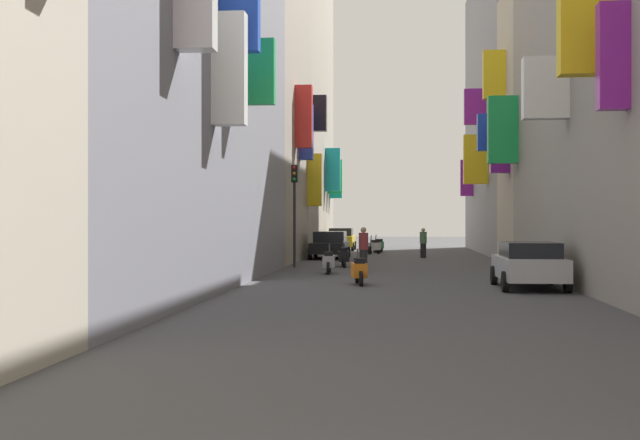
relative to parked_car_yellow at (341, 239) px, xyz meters
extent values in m
plane|color=#424244|center=(3.90, -22.59, -0.79)|extent=(140.00, 140.00, 0.00)
cube|color=white|center=(-0.66, -34.71, 5.27)|extent=(0.89, 0.53, 2.98)
cube|color=green|center=(-0.48, -31.96, 5.67)|extent=(1.25, 0.37, 1.95)
cube|color=blue|center=(-0.55, -33.83, 7.17)|extent=(1.09, 0.47, 2.54)
cube|color=#9E9384|center=(-4.10, -14.75, 9.09)|extent=(6.00, 11.32, 19.76)
cube|color=black|center=(-0.49, -13.36, 6.79)|extent=(1.23, 0.61, 1.84)
cube|color=blue|center=(-0.76, -14.91, 5.66)|extent=(0.69, 0.62, 2.78)
cube|color=red|center=(-0.69, -16.62, 6.22)|extent=(0.82, 0.61, 2.99)
cube|color=yellow|center=(-0.71, -10.94, 3.46)|extent=(0.77, 0.57, 2.86)
cube|color=#9E9384|center=(-4.10, -0.84, 10.00)|extent=(6.00, 16.50, 21.57)
cube|color=#19B2BF|center=(-0.66, 4.30, 4.19)|extent=(0.88, 0.46, 2.65)
cube|color=#19B2BF|center=(-0.60, 0.39, 4.70)|extent=(1.01, 0.51, 2.92)
cube|color=green|center=(-0.60, 2.58, 4.33)|extent=(0.99, 0.54, 2.38)
cube|color=green|center=(8.27, -20.15, 5.13)|extent=(1.26, 0.58, 2.87)
cube|color=purple|center=(8.56, -37.43, 4.91)|extent=(0.67, 0.45, 2.38)
cube|color=white|center=(8.23, -30.77, 5.25)|extent=(1.35, 0.61, 1.86)
cube|color=yellow|center=(8.26, -36.15, 5.89)|extent=(1.29, 0.57, 2.34)
cube|color=#BCB29E|center=(11.90, -15.78, 5.81)|extent=(6.00, 6.07, 13.20)
cube|color=blue|center=(8.24, -15.96, 5.45)|extent=(1.31, 0.57, 1.76)
cube|color=yellow|center=(8.38, -16.04, 8.18)|extent=(1.05, 0.53, 2.31)
cube|color=purple|center=(8.46, -17.54, 4.70)|extent=(0.88, 0.58, 2.56)
cube|color=gray|center=(11.90, -2.67, 8.39)|extent=(6.00, 20.15, 18.35)
cube|color=purple|center=(8.48, 0.94, 4.12)|extent=(0.85, 0.46, 2.45)
cube|color=yellow|center=(8.21, -8.35, 4.71)|extent=(1.37, 0.53, 2.79)
cube|color=purple|center=(8.28, -7.10, 7.87)|extent=(1.23, 0.47, 2.07)
cube|color=gold|center=(0.00, -0.05, -0.15)|extent=(1.71, 4.16, 0.68)
cube|color=black|center=(0.00, 0.15, 0.46)|extent=(1.50, 2.33, 0.52)
cylinder|color=black|center=(0.85, -1.43, -0.49)|extent=(0.18, 0.60, 0.60)
cylinder|color=black|center=(-0.85, -1.43, -0.49)|extent=(0.18, 0.60, 0.60)
cylinder|color=black|center=(0.85, 1.32, -0.49)|extent=(0.18, 0.60, 0.60)
cylinder|color=black|center=(-0.85, 1.32, -0.49)|extent=(0.18, 0.60, 0.60)
cube|color=black|center=(0.21, -12.11, -0.21)|extent=(1.83, 4.46, 0.56)
cube|color=black|center=(0.21, -11.89, 0.37)|extent=(1.61, 2.50, 0.58)
cylinder|color=black|center=(1.12, -13.58, -0.49)|extent=(0.18, 0.60, 0.60)
cylinder|color=black|center=(-0.71, -13.58, -0.49)|extent=(0.18, 0.60, 0.60)
cylinder|color=black|center=(1.12, -10.64, -0.49)|extent=(0.18, 0.60, 0.60)
cylinder|color=black|center=(-0.71, -10.64, -0.49)|extent=(0.18, 0.60, 0.60)
cube|color=#B7B7BC|center=(7.71, -30.99, -0.17)|extent=(1.75, 4.23, 0.64)
cube|color=black|center=(7.71, -31.20, 0.38)|extent=(1.54, 2.37, 0.45)
cylinder|color=black|center=(6.83, -29.59, -0.49)|extent=(0.18, 0.60, 0.60)
cylinder|color=black|center=(8.58, -29.59, -0.49)|extent=(0.18, 0.60, 0.60)
cylinder|color=black|center=(6.83, -32.38, -0.49)|extent=(0.18, 0.60, 0.60)
cylinder|color=black|center=(8.58, -32.38, -0.49)|extent=(0.18, 0.60, 0.60)
cube|color=black|center=(1.43, -19.91, -0.32)|extent=(0.56, 1.11, 0.45)
cube|color=black|center=(1.46, -20.11, -0.02)|extent=(0.38, 0.59, 0.16)
cylinder|color=#4C4C51|center=(1.37, -19.38, 0.00)|extent=(0.09, 0.28, 0.68)
cylinder|color=black|center=(1.35, -19.25, -0.55)|extent=(0.16, 0.49, 0.48)
cylinder|color=black|center=(1.51, -20.57, -0.55)|extent=(0.16, 0.49, 0.48)
cube|color=#ADADB2|center=(1.16, -24.58, -0.32)|extent=(0.48, 1.05, 0.45)
cube|color=black|center=(1.17, -24.78, -0.02)|extent=(0.34, 0.57, 0.16)
cylinder|color=#4C4C51|center=(1.15, -24.07, 0.00)|extent=(0.07, 0.28, 0.68)
cylinder|color=black|center=(1.14, -23.94, -0.55)|extent=(0.12, 0.48, 0.48)
cylinder|color=black|center=(1.19, -25.23, -0.55)|extent=(0.12, 0.48, 0.48)
cube|color=#287F3D|center=(2.58, -3.49, -0.32)|extent=(0.73, 1.22, 0.45)
cube|color=black|center=(2.63, -3.29, -0.02)|extent=(0.46, 0.62, 0.16)
cylinder|color=#4C4C51|center=(2.43, -4.04, 0.00)|extent=(0.13, 0.28, 0.68)
cylinder|color=black|center=(2.39, -4.18, -0.55)|extent=(0.22, 0.49, 0.48)
cylinder|color=black|center=(2.77, -2.80, -0.55)|extent=(0.22, 0.49, 0.48)
cube|color=silver|center=(2.40, -5.91, -0.32)|extent=(0.80, 1.15, 0.45)
cube|color=black|center=(2.47, -5.73, -0.02)|extent=(0.51, 0.64, 0.16)
cylinder|color=#4C4C51|center=(2.20, -6.40, 0.00)|extent=(0.16, 0.28, 0.68)
cylinder|color=black|center=(2.15, -6.53, -0.55)|extent=(0.27, 0.48, 0.48)
cylinder|color=black|center=(2.64, -5.30, -0.55)|extent=(0.27, 0.48, 0.48)
cube|color=orange|center=(2.56, -29.99, -0.32)|extent=(0.59, 1.12, 0.45)
cube|color=black|center=(2.59, -30.19, -0.02)|extent=(0.40, 0.60, 0.16)
cylinder|color=#4C4C51|center=(2.49, -29.46, 0.00)|extent=(0.10, 0.28, 0.68)
cylinder|color=black|center=(2.47, -29.33, -0.55)|extent=(0.17, 0.49, 0.48)
cylinder|color=black|center=(2.66, -30.65, -0.55)|extent=(0.17, 0.49, 0.48)
cylinder|color=black|center=(5.18, -10.82, -0.39)|extent=(0.45, 0.45, 0.79)
cylinder|color=#4C724C|center=(5.18, -10.82, 0.31)|extent=(0.54, 0.54, 0.62)
sphere|color=tan|center=(5.18, -10.82, 0.73)|extent=(0.21, 0.21, 0.21)
cylinder|color=#292929|center=(2.42, -22.93, -0.36)|extent=(0.37, 0.37, 0.86)
cylinder|color=maroon|center=(2.42, -22.93, 0.41)|extent=(0.44, 0.44, 0.68)
sphere|color=tan|center=(2.42, -22.93, 0.87)|extent=(0.23, 0.23, 0.23)
cylinder|color=#2D2D2D|center=(-0.67, -20.44, 1.06)|extent=(0.12, 0.12, 3.69)
cube|color=black|center=(-0.67, -20.44, 3.28)|extent=(0.26, 0.26, 0.75)
sphere|color=red|center=(-0.67, -20.58, 3.53)|extent=(0.14, 0.14, 0.14)
sphere|color=orange|center=(-0.67, -20.58, 3.28)|extent=(0.14, 0.14, 0.14)
sphere|color=green|center=(-0.67, -20.58, 3.03)|extent=(0.14, 0.14, 0.14)
camera|label=1|loc=(3.77, -56.65, 1.27)|focal=47.20mm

